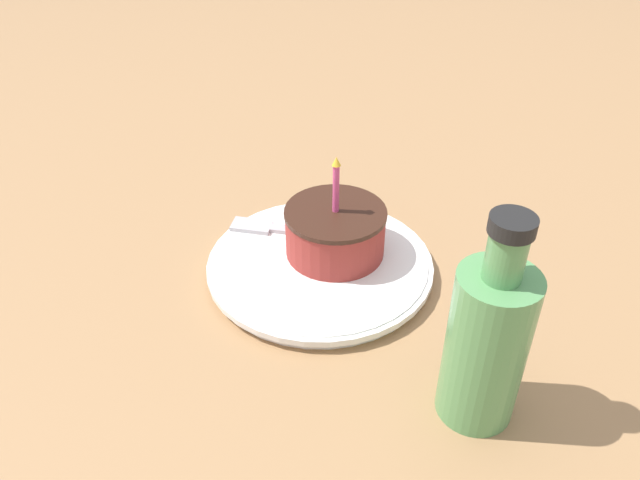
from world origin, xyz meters
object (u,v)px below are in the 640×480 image
plate (320,266)px  bottle (487,341)px  fork (293,231)px  cake_slice (335,231)px

plate → bottle: size_ratio=1.25×
plate → fork: bearing=27.0°
cake_slice → bottle: 0.23m
plate → bottle: bearing=-148.7°
plate → fork: size_ratio=1.45×
plate → cake_slice: (0.01, -0.02, 0.03)m
plate → bottle: (-0.19, -0.11, 0.07)m
plate → fork: 0.06m
plate → cake_slice: bearing=-51.2°
fork → bottle: 0.29m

